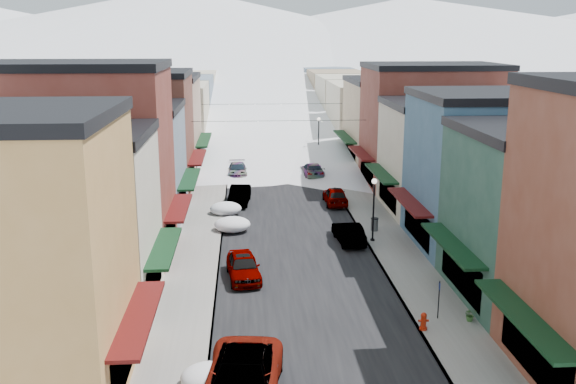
{
  "coord_description": "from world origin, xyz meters",
  "views": [
    {
      "loc": [
        -3.31,
        -19.78,
        14.08
      ],
      "look_at": [
        0.0,
        28.46,
        2.16
      ],
      "focal_mm": 40.0,
      "sensor_mm": 36.0,
      "label": 1
    }
  ],
  "objects": [
    {
      "name": "sidewalk_right",
      "position": [
        6.6,
        60.0,
        0.07
      ],
      "size": [
        3.2,
        160.0,
        0.15
      ],
      "primitive_type": "cube",
      "color": "gray",
      "rests_on": "ground"
    },
    {
      "name": "mountain_ridge",
      "position": [
        -19.47,
        277.18,
        14.36
      ],
      "size": [
        670.0,
        340.0,
        34.0
      ],
      "color": "silver",
      "rests_on": "ground"
    },
    {
      "name": "bldg_l_cream",
      "position": [
        -13.19,
        12.5,
        4.76
      ],
      "size": [
        11.3,
        8.2,
        9.5
      ],
      "color": "beige",
      "rests_on": "ground"
    },
    {
      "name": "fire_hydrant",
      "position": [
        5.2,
        8.32,
        0.55
      ],
      "size": [
        0.51,
        0.39,
        0.88
      ],
      "color": "#B21E09",
      "rests_on": "sidewalk_right"
    },
    {
      "name": "curb_right",
      "position": [
        5.05,
        60.0,
        0.07
      ],
      "size": [
        0.1,
        160.0,
        0.15
      ],
      "primitive_type": "cube",
      "color": "slate",
      "rests_on": "ground"
    },
    {
      "name": "car_lane_white",
      "position": [
        0.6,
        62.7,
        0.74
      ],
      "size": [
        2.88,
        5.48,
        1.47
      ],
      "primitive_type": "imported",
      "rotation": [
        0.0,
        0.0,
        3.23
      ],
      "color": "white",
      "rests_on": "ground"
    },
    {
      "name": "snow_pile_far",
      "position": [
        -4.88,
        29.94,
        0.51
      ],
      "size": [
        2.53,
        2.76,
        1.07
      ],
      "color": "white",
      "rests_on": "ground"
    },
    {
      "name": "bldg_r_blue",
      "position": [
        13.19,
        21.0,
        5.26
      ],
      "size": [
        11.3,
        9.2,
        10.5
      ],
      "color": "#335874",
      "rests_on": "ground"
    },
    {
      "name": "planter_near",
      "position": [
        7.8,
        9.09,
        0.48
      ],
      "size": [
        0.61,
        0.54,
        0.66
      ],
      "primitive_type": "imported",
      "rotation": [
        0.0,
        0.0,
        -0.03
      ],
      "color": "#39672E",
      "rests_on": "sidewalk_right"
    },
    {
      "name": "bldg_r_cream",
      "position": [
        13.69,
        30.0,
        4.51
      ],
      "size": [
        12.3,
        9.2,
        9.0
      ],
      "color": "beige",
      "rests_on": "ground"
    },
    {
      "name": "curb_left",
      "position": [
        -5.05,
        60.0,
        0.07
      ],
      "size": [
        0.1,
        160.0,
        0.15
      ],
      "primitive_type": "cube",
      "color": "slate",
      "rests_on": "ground"
    },
    {
      "name": "sidewalk_left",
      "position": [
        -6.6,
        60.0,
        0.07
      ],
      "size": [
        3.2,
        160.0,
        0.15
      ],
      "primitive_type": "cube",
      "color": "gray",
      "rests_on": "ground"
    },
    {
      "name": "bldg_l_brick_far",
      "position": [
        -14.19,
        38.0,
        5.51
      ],
      "size": [
        13.3,
        9.2,
        11.0
      ],
      "color": "brown",
      "rests_on": "ground"
    },
    {
      "name": "overhead_cables",
      "position": [
        0.0,
        47.5,
        6.2
      ],
      "size": [
        16.4,
        15.04,
        0.04
      ],
      "color": "black",
      "rests_on": "ground"
    },
    {
      "name": "car_green_sedan",
      "position": [
        3.78,
        22.26,
        0.72
      ],
      "size": [
        1.86,
        4.47,
        1.44
      ],
      "primitive_type": "imported",
      "rotation": [
        0.0,
        0.0,
        3.22
      ],
      "color": "black",
      "rests_on": "ground"
    },
    {
      "name": "car_white_suv",
      "position": [
        -3.55,
        3.0,
        0.89
      ],
      "size": [
        3.66,
        6.68,
        1.77
      ],
      "primitive_type": "imported",
      "rotation": [
        0.0,
        0.0,
        -0.12
      ],
      "color": "#B9B9BB",
      "rests_on": "ground"
    },
    {
      "name": "bldg_r_green",
      "position": [
        13.19,
        12.0,
        4.76
      ],
      "size": [
        11.3,
        9.2,
        9.5
      ],
      "color": "#224739",
      "rests_on": "ground"
    },
    {
      "name": "trash_can",
      "position": [
        6.04,
        24.43,
        0.63
      ],
      "size": [
        0.56,
        0.56,
        0.95
      ],
      "color": "#595D5F",
      "rests_on": "sidewalk_right"
    },
    {
      "name": "snow_pile_mid",
      "position": [
        -4.28,
        25.42,
        0.53
      ],
      "size": [
        2.65,
        2.83,
        1.12
      ],
      "color": "white",
      "rests_on": "ground"
    },
    {
      "name": "car_black_sedan",
      "position": [
        3.5,
        43.47,
        0.72
      ],
      "size": [
        2.25,
        5.05,
        1.44
      ],
      "primitive_type": "imported",
      "rotation": [
        0.0,
        0.0,
        3.19
      ],
      "color": "black",
      "rests_on": "ground"
    },
    {
      "name": "bldg_r_brick_far",
      "position": [
        14.19,
        39.0,
        5.76
      ],
      "size": [
        13.3,
        9.2,
        11.5
      ],
      "color": "maroon",
      "rests_on": "ground"
    },
    {
      "name": "car_gray_suv",
      "position": [
        4.3,
        32.55,
        0.77
      ],
      "size": [
        1.82,
        4.51,
        1.53
      ],
      "primitive_type": "imported",
      "rotation": [
        0.0,
        0.0,
        3.14
      ],
      "color": "gray",
      "rests_on": "ground"
    },
    {
      "name": "bldg_l_tan",
      "position": [
        -13.19,
        48.0,
        5.01
      ],
      "size": [
        11.3,
        11.2,
        10.0
      ],
      "color": "tan",
      "rests_on": "ground"
    },
    {
      "name": "car_silver_sedan",
      "position": [
        -3.5,
        15.97,
        0.77
      ],
      "size": [
        2.31,
        4.7,
        1.54
      ],
      "primitive_type": "imported",
      "rotation": [
        0.0,
        0.0,
        0.11
      ],
      "color": "#93969B",
      "rests_on": "ground"
    },
    {
      "name": "car_silver_wagon",
      "position": [
        -4.08,
        44.12,
        0.69
      ],
      "size": [
        2.01,
        4.77,
        1.38
      ],
      "primitive_type": "imported",
      "rotation": [
        0.0,
        0.0,
        0.02
      ],
      "color": "gray",
      "rests_on": "ground"
    },
    {
      "name": "road",
      "position": [
        0.0,
        60.0,
        0.01
      ],
      "size": [
        10.0,
        160.0,
        0.01
      ],
      "primitive_type": "cube",
      "color": "black",
      "rests_on": "ground"
    },
    {
      "name": "parking_sign",
      "position": [
        6.28,
        9.51,
        1.32
      ],
      "size": [
        0.05,
        0.27,
        2.0
      ],
      "color": "black",
      "rests_on": "sidewalk_right"
    },
    {
      "name": "bldg_l_brick_near",
      "position": [
        -13.69,
        20.5,
        6.26
      ],
      "size": [
        12.3,
        8.2,
        12.5
      ],
      "color": "maroon",
      "rests_on": "ground"
    },
    {
      "name": "streetlamp_far",
      "position": [
        5.2,
        52.82,
        3.12
      ],
      "size": [
        0.39,
        0.39,
        4.71
      ],
      "color": "black",
      "rests_on": "sidewalk_right"
    },
    {
      "name": "streetlamp_near",
      "position": [
        5.46,
        22.17,
        2.93
      ],
      "size": [
        0.37,
        0.37,
        4.41
      ],
      "color": "black",
      "rests_on": "sidewalk_right"
    },
    {
      "name": "bldg_l_grayblue",
      "position": [
        -13.19,
        29.0,
        4.51
      ],
      "size": [
        11.3,
        9.2,
        9.0
      ],
      "color": "gray",
      "rests_on": "ground"
    },
    {
      "name": "bldg_r_tan",
      "position": [
        13.19,
        49.0,
        4.76
      ],
      "size": [
        11.3,
        11.2,
        9.5
      ],
      "color": "tan",
      "rests_on": "ground"
    },
    {
      "name": "snow_pile_near",
      "position": [
        -4.88,
        4.04,
        0.48
      ],
      "size": [
        2.36,
        2.65,
        1.0
      ],
      "color": "white",
      "rests_on": "ground"
    },
    {
      "name": "car_dark_hatch",
      "position": [
        -3.81,
        33.34,
        0.76
      ],
      "size": [
        2.03,
        4.73,
        1.52
      ],
      "primitive_type": "imported",
      "rotation": [
        0.0,
        0.0,
        -0.1
      ],
      "color": "black",
      "rests_on": "ground"
    },
    {
      "name": "car_lane_silver",
      "position": [
        -1.64,
        60.59,
        0.75
      ],
      "size": [
        1.95,
        4.46,
        1.49
      ],
      "primitive_type": "imported",
      "rotation": [
        0.0,
        0.0,
        0.04
      ],
      "color": "#AAAEB3",
      "rests_on": "ground"
    },
    {
      "name": "distant_blocks",
      "position": [
        0.0,
        83.0,
        4.0
      ],
      "size": [
        34.0,
        55.0,
        8.0
      ],
      "color": "gray",
      "rests_on": "ground"
    }
  ]
}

